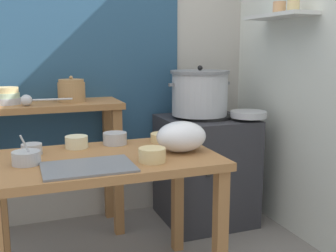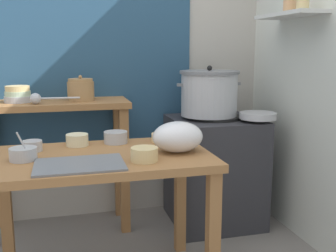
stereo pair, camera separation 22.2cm
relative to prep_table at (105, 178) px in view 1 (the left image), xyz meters
The scene contains 18 objects.
wall_back 1.25m from the prep_table, 86.89° to the left, with size 4.40×0.12×2.60m.
wall_right 1.54m from the prep_table, ahead, with size 0.30×3.20×2.60m.
prep_table is the anchor object (origin of this frame).
back_shelf_table 0.81m from the prep_table, 105.72° to the left, with size 0.96×0.40×0.90m.
stove_block 1.10m from the prep_table, 36.92° to the left, with size 0.60×0.61×0.78m.
steamer_pot 1.11m from the prep_table, 39.09° to the left, with size 0.46×0.42×0.35m.
clay_pot 0.86m from the prep_table, 93.66° to the left, with size 0.18×0.18×0.17m.
bowl_stack_enamel 0.97m from the prep_table, 119.60° to the left, with size 0.17×0.17×0.11m.
ladle 0.80m from the prep_table, 115.80° to the left, with size 0.31×0.07×0.07m.
serving_tray 0.23m from the prep_table, 122.49° to the right, with size 0.40×0.28×0.01m, color slate.
plastic_bag 0.44m from the prep_table, ahead, with size 0.26×0.21×0.16m, color white.
wide_pan 1.20m from the prep_table, 22.63° to the left, with size 0.25×0.25×0.04m, color #B7BABF.
prep_bowl_0 0.29m from the prep_table, 114.29° to the left, with size 0.12×0.12×0.06m.
prep_bowl_1 0.40m from the prep_table, 153.73° to the left, with size 0.10×0.10×0.05m.
prep_bowl_2 0.39m from the prep_table, behind, with size 0.13×0.13×0.14m.
prep_bowl_3 0.29m from the prep_table, 41.85° to the right, with size 0.13×0.13×0.07m.
prep_bowl_4 0.45m from the prep_table, 28.59° to the left, with size 0.14×0.14×0.05m.
prep_bowl_5 0.30m from the prep_table, 65.67° to the left, with size 0.13×0.13×0.07m.
Camera 1 is at (-0.35, -1.85, 1.23)m, focal length 43.01 mm.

